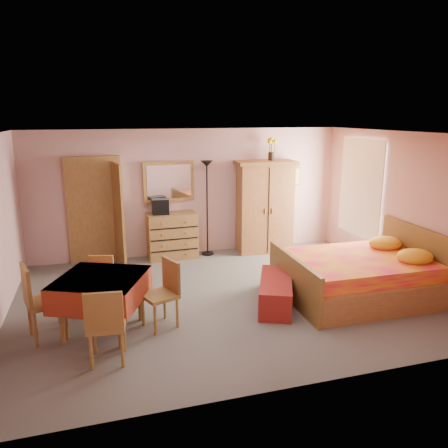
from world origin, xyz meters
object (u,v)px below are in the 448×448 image
object	(u,v)px
stereo	(160,207)
bench	(276,292)
floor_lamp	(207,209)
chest_of_drawers	(172,236)
sunflower_vase	(271,149)
chair_east	(159,295)
dining_table	(102,304)
wardrobe	(265,207)
chair_north	(99,286)
wall_mirror	(169,182)
chair_west	(46,301)
bed	(358,264)
chair_south	(107,324)

from	to	relation	value
stereo	bench	xyz separation A→B (m)	(1.35, -2.75, -0.87)
floor_lamp	chest_of_drawers	bearing A→B (deg)	-179.23
sunflower_vase	chair_east	size ratio (longest dim) A/B	0.50
stereo	dining_table	bearing A→B (deg)	-113.10
wardrobe	dining_table	bearing A→B (deg)	-136.86
chair_east	dining_table	bearing A→B (deg)	63.21
sunflower_vase	chair_north	distance (m)	4.58
wardrobe	dining_table	world-z (taller)	wardrobe
floor_lamp	wardrobe	world-z (taller)	floor_lamp
wall_mirror	sunflower_vase	xyz separation A→B (m)	(2.13, -0.23, 0.63)
sunflower_vase	bench	world-z (taller)	sunflower_vase
dining_table	stereo	bearing A→B (deg)	66.90
chair_west	wall_mirror	bearing A→B (deg)	127.90
chair_north	bed	bearing A→B (deg)	-170.56
floor_lamp	wardrobe	bearing A→B (deg)	-4.85
chair_south	wall_mirror	bearing A→B (deg)	76.98
chest_of_drawers	wardrobe	size ratio (longest dim) A/B	0.51
stereo	chair_north	distance (m)	2.66
bed	bench	size ratio (longest dim) A/B	1.83
chair_south	bed	bearing A→B (deg)	19.26
bench	chair_north	xyz separation A→B (m)	(-2.61, 0.51, 0.20)
wall_mirror	chair_south	xyz separation A→B (m)	(-1.41, -3.84, -1.07)
bed	chair_north	size ratio (longest dim) A/B	2.80
sunflower_vase	chair_south	xyz separation A→B (m)	(-3.53, -3.61, -1.70)
floor_lamp	dining_table	bearing A→B (deg)	-127.29
floor_lamp	sunflower_vase	world-z (taller)	sunflower_vase
chest_of_drawers	floor_lamp	size ratio (longest dim) A/B	0.50
chair_east	wall_mirror	bearing A→B (deg)	-33.48
floor_lamp	chair_north	xyz separation A→B (m)	(-2.23, -2.24, -0.57)
stereo	bench	world-z (taller)	stereo
wardrobe	sunflower_vase	size ratio (longest dim) A/B	4.14
stereo	floor_lamp	world-z (taller)	floor_lamp
chest_of_drawers	chair_east	size ratio (longest dim) A/B	1.05
floor_lamp	chair_south	bearing A→B (deg)	-120.57
bench	chair_south	distance (m)	2.70
chair_north	wardrobe	bearing A→B (deg)	-130.91
chest_of_drawers	chair_south	size ratio (longest dim) A/B	1.03
stereo	chair_south	xyz separation A→B (m)	(-1.19, -3.64, -0.61)
sunflower_vase	wall_mirror	bearing A→B (deg)	173.79
bed	chair_north	xyz separation A→B (m)	(-4.00, 0.55, -0.12)
sunflower_vase	chair_north	bearing A→B (deg)	-148.48
chest_of_drawers	bench	size ratio (longest dim) A/B	0.77
chest_of_drawers	wardrobe	world-z (taller)	wardrobe
chair_south	chest_of_drawers	bearing A→B (deg)	75.92
floor_lamp	chair_south	xyz separation A→B (m)	(-2.15, -3.64, -0.51)
wall_mirror	chair_north	world-z (taller)	wall_mirror
sunflower_vase	chair_east	bearing A→B (deg)	-133.92
bed	bench	distance (m)	1.43
wall_mirror	bed	distance (m)	4.04
sunflower_vase	bed	distance (m)	3.24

